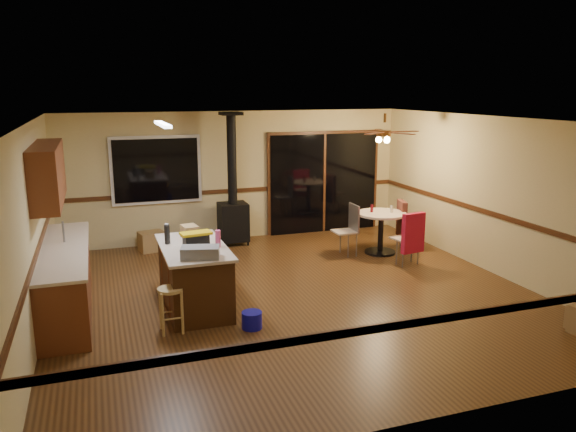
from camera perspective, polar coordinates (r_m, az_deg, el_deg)
name	(u,v)px	position (r m, az deg, el deg)	size (l,w,h in m)	color
floor	(294,294)	(8.55, 0.66, -7.96)	(7.00, 7.00, 0.00)	#4E2F15
ceiling	(295,120)	(8.00, 0.71, 9.72)	(7.00, 7.00, 0.00)	silver
wall_back	(237,176)	(11.48, -5.24, 4.09)	(7.00, 7.00, 0.00)	#CBBA80
wall_front	(428,290)	(5.15, 14.07, -7.28)	(7.00, 7.00, 0.00)	#CBBA80
wall_left	(33,230)	(7.76, -24.44, -1.26)	(7.00, 7.00, 0.00)	#CBBA80
wall_right	(493,196)	(9.90, 20.13, 1.95)	(7.00, 7.00, 0.00)	#CBBA80
chair_rail	(295,230)	(8.25, 0.68, -1.45)	(7.00, 7.00, 0.08)	#432310
window	(156,170)	(11.13, -13.24, 4.57)	(1.72, 0.10, 1.32)	black
sliding_door	(324,183)	(12.06, 3.65, 3.34)	(2.52, 0.10, 2.10)	black
lower_cabinets	(67,280)	(8.45, -21.58, -6.06)	(0.60, 3.00, 0.86)	brown
countertop	(64,249)	(8.32, -21.83, -3.12)	(0.64, 3.04, 0.04)	beige
upper_cabinets	(48,174)	(8.32, -23.22, 3.95)	(0.35, 2.00, 0.80)	brown
kitchen_island	(194,276)	(8.04, -9.50, -6.08)	(0.88, 1.68, 0.90)	#3A200E
wood_stove	(233,208)	(11.11, -5.62, 0.79)	(0.55, 0.50, 2.52)	black
ceiling_fan	(384,135)	(10.36, 9.76, 8.10)	(0.24, 0.24, 0.55)	brown
fluorescent_strip	(163,124)	(7.89, -12.62, 9.08)	(0.10, 1.20, 0.04)	white
toolbox_grey	(200,252)	(7.32, -8.91, -3.67)	(0.49, 0.27, 0.15)	slate
toolbox_black	(196,241)	(7.80, -9.32, -2.52)	(0.34, 0.18, 0.19)	black
toolbox_yellow_lid	(196,233)	(7.77, -9.35, -1.74)	(0.42, 0.22, 0.03)	gold
box_on_island	(190,232)	(8.31, -9.96, -1.58)	(0.21, 0.28, 0.19)	olive
bottle_dark	(167,234)	(8.05, -12.17, -1.85)	(0.08, 0.08, 0.27)	black
bottle_pink	(218,239)	(7.78, -7.13, -2.29)	(0.08, 0.08, 0.24)	#D84C8C
bottle_white	(167,230)	(8.53, -12.23, -1.35)	(0.06, 0.06, 0.18)	white
bar_stool	(171,310)	(7.36, -11.78, -9.32)	(0.32, 0.32, 0.59)	tan
blue_bucket	(252,320)	(7.39, -3.68, -10.50)	(0.26, 0.26, 0.22)	#0E0DC3
dining_table	(381,226)	(10.62, 9.42, -0.97)	(0.92, 0.92, 0.78)	black
glass_red	(372,208)	(10.57, 8.51, 0.78)	(0.05, 0.05, 0.14)	#590C14
glass_cream	(391,209)	(10.60, 10.47, 0.69)	(0.06, 0.06, 0.13)	beige
chair_left	(350,224)	(10.44, 6.29, -0.80)	(0.41, 0.41, 0.51)	tan
chair_near	(412,233)	(9.94, 12.50, -1.68)	(0.49, 0.52, 0.70)	tan
chair_right	(403,219)	(10.95, 11.60, -0.30)	(0.56, 0.53, 0.70)	tan
box_under_window	(152,241)	(11.04, -13.67, -2.51)	(0.46, 0.37, 0.37)	olive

